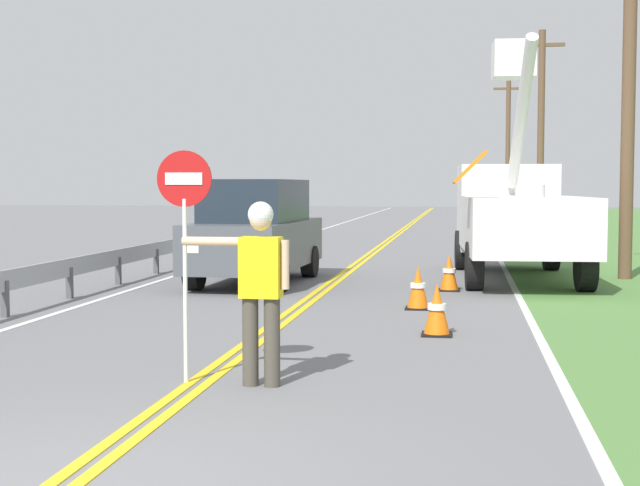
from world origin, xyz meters
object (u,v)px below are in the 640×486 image
at_px(stop_sign_paddle, 185,213).
at_px(oncoming_suv_nearest, 256,231).
at_px(utility_pole_mid, 541,128).
at_px(flagger_worker, 260,281).
at_px(utility_pole_far, 508,146).
at_px(traffic_cone_mid, 418,288).
at_px(utility_pole_near, 629,79).
at_px(traffic_cone_tail, 449,273).
at_px(utility_bucket_truck, 515,212).
at_px(traffic_cone_lead, 437,310).

height_order(stop_sign_paddle, oncoming_suv_nearest, stop_sign_paddle).
relative_size(stop_sign_paddle, utility_pole_mid, 0.28).
xyz_separation_m(flagger_worker, oncoming_suv_nearest, (-2.17, 9.26, 0.01)).
distance_m(utility_pole_far, traffic_cone_mid, 42.43).
relative_size(utility_pole_near, traffic_cone_tail, 11.49).
height_order(stop_sign_paddle, utility_pole_far, utility_pole_far).
distance_m(oncoming_suv_nearest, traffic_cone_mid, 4.89).
bearing_deg(oncoming_suv_nearest, traffic_cone_mid, -44.64).
height_order(utility_bucket_truck, oncoming_suv_nearest, utility_bucket_truck).
relative_size(stop_sign_paddle, traffic_cone_tail, 3.33).
bearing_deg(flagger_worker, traffic_cone_lead, 63.68).
height_order(utility_pole_far, traffic_cone_mid, utility_pole_far).
bearing_deg(stop_sign_paddle, traffic_cone_mid, 70.74).
distance_m(utility_pole_near, traffic_cone_mid, 7.82).
relative_size(traffic_cone_mid, traffic_cone_tail, 1.00).
height_order(stop_sign_paddle, traffic_cone_lead, stop_sign_paddle).
relative_size(flagger_worker, utility_pole_mid, 0.22).
bearing_deg(utility_pole_far, stop_sign_paddle, -96.48).
relative_size(flagger_worker, utility_pole_near, 0.23).
distance_m(flagger_worker, utility_pole_mid, 29.98).
height_order(utility_bucket_truck, traffic_cone_lead, utility_bucket_truck).
relative_size(stop_sign_paddle, traffic_cone_lead, 3.33).
xyz_separation_m(utility_pole_far, traffic_cone_tail, (-2.94, -39.47, -4.06)).
bearing_deg(utility_pole_mid, flagger_worker, -99.83).
relative_size(flagger_worker, stop_sign_paddle, 0.78).
height_order(traffic_cone_lead, traffic_cone_tail, same).
distance_m(flagger_worker, utility_pole_near, 12.89).
bearing_deg(traffic_cone_lead, traffic_cone_mid, 98.30).
xyz_separation_m(flagger_worker, utility_pole_mid, (5.09, 29.36, 3.26)).
xyz_separation_m(stop_sign_paddle, utility_pole_mid, (5.86, 29.34, 2.60)).
height_order(utility_bucket_truck, utility_pole_far, utility_pole_far).
relative_size(oncoming_suv_nearest, utility_pole_far, 0.55).
height_order(flagger_worker, utility_pole_far, utility_pole_far).
bearing_deg(traffic_cone_tail, utility_pole_mid, 80.86).
bearing_deg(traffic_cone_lead, utility_pole_near, 64.81).
distance_m(utility_pole_far, traffic_cone_tail, 39.78).
bearing_deg(utility_bucket_truck, traffic_cone_mid, -108.51).
distance_m(utility_bucket_truck, utility_pole_mid, 18.41).
bearing_deg(traffic_cone_mid, utility_pole_far, 85.38).
distance_m(traffic_cone_mid, traffic_cone_tail, 2.67).
xyz_separation_m(flagger_worker, traffic_cone_lead, (1.64, 3.32, -0.71)).
relative_size(utility_pole_near, traffic_cone_lead, 11.49).
distance_m(utility_pole_near, traffic_cone_tail, 6.00).
bearing_deg(utility_bucket_truck, utility_pole_mid, 83.69).
xyz_separation_m(utility_bucket_truck, traffic_cone_tail, (-1.36, -2.79, -1.07)).
xyz_separation_m(utility_bucket_truck, utility_pole_far, (1.58, 36.67, 3.00)).
relative_size(utility_pole_far, traffic_cone_tail, 12.05).
bearing_deg(utility_bucket_truck, stop_sign_paddle, -108.90).
xyz_separation_m(stop_sign_paddle, utility_pole_near, (6.15, 11.26, 2.49)).
relative_size(utility_pole_near, utility_pole_far, 0.95).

